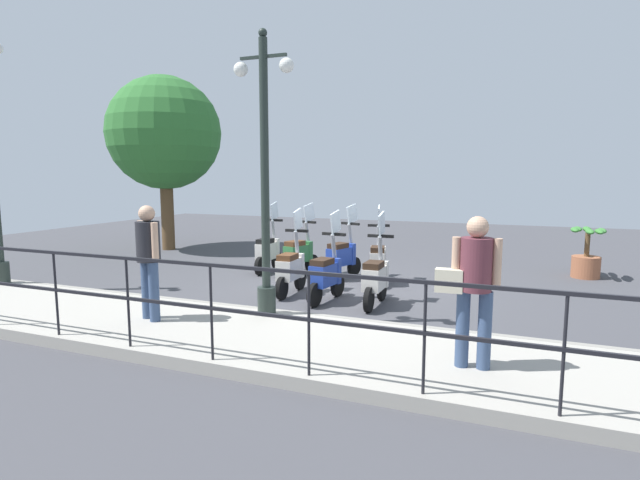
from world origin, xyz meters
name	(u,v)px	position (x,y,z in m)	size (l,w,h in m)	color
ground_plane	(341,290)	(0.00, 0.00, 0.00)	(28.00, 28.00, 0.00)	#424247
promenade_walkway	(259,337)	(-3.15, 0.00, 0.07)	(2.20, 20.00, 0.15)	#A39E93
fence_railing	(211,293)	(-4.20, 0.00, 0.89)	(0.04, 16.03, 1.07)	black
lamp_post_near	(265,194)	(-2.40, 0.29, 1.89)	(0.26, 0.90, 3.95)	#232D28
pedestrian_with_bag	(473,280)	(-3.38, -2.63, 1.08)	(0.34, 0.65, 1.59)	#384C70
pedestrian_distant	(149,254)	(-3.23, 1.66, 1.08)	(0.42, 0.46, 1.59)	#384C70
tree_large	(164,134)	(2.96, 6.30, 3.28)	(3.14, 3.14, 4.87)	brown
potted_palm	(586,257)	(2.99, -4.38, 0.45)	(1.06, 0.66, 1.05)	#9E5B3D
scooter_near_0	(376,277)	(-0.84, -0.90, 0.48)	(1.23, 0.44, 1.54)	black
scooter_near_1	(326,274)	(-0.87, -0.04, 0.48)	(1.23, 0.44, 1.54)	black
scooter_near_2	(291,268)	(-0.64, 0.73, 0.48)	(1.23, 0.44, 1.54)	black
scooter_far_0	(378,259)	(0.83, -0.48, 0.48)	(1.22, 0.51, 1.54)	black
scooter_far_1	(342,256)	(0.98, 0.32, 0.48)	(1.20, 0.55, 1.54)	black
scooter_far_2	(299,253)	(0.98, 1.29, 0.48)	(1.21, 0.53, 1.54)	black
scooter_far_3	(268,250)	(1.07, 2.08, 0.48)	(1.23, 0.44, 1.54)	black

